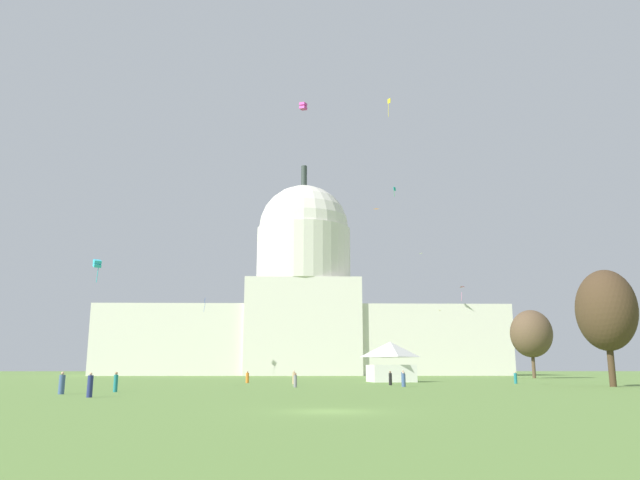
% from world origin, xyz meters
% --- Properties ---
extents(ground_plane, '(800.00, 800.00, 0.00)m').
position_xyz_m(ground_plane, '(0.00, 0.00, 0.00)').
color(ground_plane, olive).
extents(capitol_building, '(117.38, 28.38, 64.18)m').
position_xyz_m(capitol_building, '(-1.60, 151.94, 19.56)').
color(capitol_building, silver).
rests_on(capitol_building, ground_plane).
extents(event_tent, '(7.41, 7.26, 6.03)m').
position_xyz_m(event_tent, '(11.91, 64.00, 3.08)').
color(event_tent, white).
rests_on(event_tent, ground_plane).
extents(tree_east_far, '(7.40, 8.50, 13.30)m').
position_xyz_m(tree_east_far, '(33.55, 39.12, 8.59)').
color(tree_east_far, '#42301E').
rests_on(tree_east_far, ground_plane).
extents(tree_east_near, '(11.69, 11.90, 14.18)m').
position_xyz_m(tree_east_near, '(46.77, 98.53, 9.19)').
color(tree_east_near, brown).
rests_on(tree_east_near, ground_plane).
extents(person_denim_near_tree_west, '(0.67, 0.67, 1.77)m').
position_xyz_m(person_denim_near_tree_west, '(-20.83, 20.44, 0.80)').
color(person_denim_near_tree_west, '#3D5684').
rests_on(person_denim_near_tree_west, ground_plane).
extents(person_grey_front_center, '(0.51, 0.51, 1.56)m').
position_xyz_m(person_grey_front_center, '(-2.26, 38.07, 0.72)').
color(person_grey_front_center, gray).
rests_on(person_grey_front_center, ground_plane).
extents(person_tan_aisle_center, '(0.53, 0.53, 1.75)m').
position_xyz_m(person_tan_aisle_center, '(-2.64, 51.59, 0.80)').
color(person_tan_aisle_center, tan).
rests_on(person_tan_aisle_center, ground_plane).
extents(person_navy_mid_left, '(0.42, 0.42, 1.75)m').
position_xyz_m(person_navy_mid_left, '(-16.68, 14.87, 0.80)').
color(person_navy_mid_left, navy).
rests_on(person_navy_mid_left, ground_plane).
extents(person_black_front_right, '(0.46, 0.46, 1.70)m').
position_xyz_m(person_black_front_right, '(9.34, 46.21, 0.78)').
color(person_black_front_right, black).
rests_on(person_black_front_right, ground_plane).
extents(person_teal_edge_west, '(0.41, 0.41, 1.61)m').
position_xyz_m(person_teal_edge_west, '(27.31, 53.24, 0.73)').
color(person_teal_edge_west, '#1E757A').
rests_on(person_teal_edge_west, ground_plane).
extents(person_denim_front_left, '(0.55, 0.55, 1.68)m').
position_xyz_m(person_denim_front_left, '(9.90, 39.54, 0.76)').
color(person_denim_front_left, '#3D5684').
rests_on(person_denim_front_left, ground_plane).
extents(person_orange_lawn_far_right, '(0.46, 0.46, 1.63)m').
position_xyz_m(person_orange_lawn_far_right, '(-9.32, 58.14, 0.73)').
color(person_orange_lawn_far_right, orange).
rests_on(person_orange_lawn_far_right, ground_plane).
extents(person_denim_back_center, '(0.66, 0.66, 1.76)m').
position_xyz_m(person_denim_back_center, '(12.30, 54.92, 0.80)').
color(person_denim_back_center, '#3D5684').
rests_on(person_denim_back_center, ground_plane).
extents(person_teal_back_right, '(0.41, 0.41, 1.74)m').
position_xyz_m(person_teal_back_right, '(-17.82, 24.76, 0.81)').
color(person_teal_back_right, '#1E757A').
rests_on(person_teal_back_right, ground_plane).
extents(kite_cyan_low, '(1.09, 1.11, 2.58)m').
position_xyz_m(kite_cyan_low, '(-23.99, 35.79, 13.23)').
color(kite_cyan_low, '#33BCDB').
extents(kite_white_mid, '(0.96, 1.79, 0.25)m').
position_xyz_m(kite_white_mid, '(29.31, 129.37, 31.69)').
color(kite_white_mid, white).
extents(kite_magenta_mid, '(0.87, 0.86, 0.75)m').
position_xyz_m(kite_magenta_mid, '(-1.54, 28.49, 28.66)').
color(kite_magenta_mid, '#D1339E').
extents(kite_orange_high, '(1.20, 0.85, 0.20)m').
position_xyz_m(kite_orange_high, '(15.40, 106.75, 38.02)').
color(kite_orange_high, orange).
extents(kite_gold_low, '(0.64, 1.21, 0.23)m').
position_xyz_m(kite_gold_low, '(33.28, 126.17, 16.51)').
color(kite_gold_low, gold).
extents(kite_pink_low, '(1.48, 1.51, 2.41)m').
position_xyz_m(kite_pink_low, '(29.89, 90.49, 17.38)').
color(kite_pink_low, pink).
extents(kite_turquoise_high, '(0.57, 0.60, 2.10)m').
position_xyz_m(kite_turquoise_high, '(17.52, 92.11, 38.79)').
color(kite_turquoise_high, teal).
extents(kite_blue_mid, '(0.37, 0.79, 3.63)m').
position_xyz_m(kite_blue_mid, '(-26.87, 126.23, 18.76)').
color(kite_blue_mid, blue).
extents(kite_yellow_high, '(0.44, 1.11, 3.66)m').
position_xyz_m(kite_yellow_high, '(14.13, 74.09, 50.11)').
color(kite_yellow_high, yellow).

